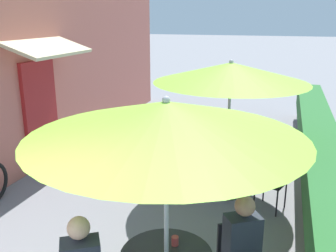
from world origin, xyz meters
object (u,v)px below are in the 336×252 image
at_px(coffee_cup_near, 175,241).
at_px(cafe_chair_mid_right, 185,157).
at_px(cafe_chair_mid_left, 273,176).
at_px(patio_umbrella_mid, 231,73).
at_px(patio_table_mid, 227,163).
at_px(coffee_cup_mid, 234,149).
at_px(patio_umbrella_near, 166,119).
at_px(seated_patron_near_right, 244,250).

height_order(coffee_cup_near, cafe_chair_mid_right, cafe_chair_mid_right).
bearing_deg(cafe_chair_mid_left, patio_umbrella_mid, 5.62).
bearing_deg(patio_table_mid, coffee_cup_mid, 47.75).
distance_m(patio_umbrella_near, seated_patron_near_right, 1.58).
bearing_deg(seated_patron_near_right, patio_table_mid, -109.27).
relative_size(coffee_cup_near, coffee_cup_mid, 1.00).
xyz_separation_m(seated_patron_near_right, patio_table_mid, (-0.56, 2.49, -0.11)).
bearing_deg(cafe_chair_mid_right, coffee_cup_mid, 13.79).
height_order(patio_umbrella_near, coffee_cup_mid, patio_umbrella_near).
bearing_deg(patio_table_mid, patio_umbrella_mid, -90.00).
bearing_deg(seated_patron_near_right, coffee_cup_near, -12.97).
height_order(coffee_cup_near, patio_table_mid, coffee_cup_near).
bearing_deg(patio_umbrella_near, patio_umbrella_mid, 87.66).
bearing_deg(seated_patron_near_right, cafe_chair_mid_left, -126.83).
height_order(seated_patron_near_right, cafe_chair_mid_left, seated_patron_near_right).
height_order(seated_patron_near_right, cafe_chair_mid_right, seated_patron_near_right).
distance_m(patio_table_mid, cafe_chair_mid_left, 0.78).
relative_size(seated_patron_near_right, patio_umbrella_mid, 0.52).
height_order(patio_umbrella_mid, coffee_cup_mid, patio_umbrella_mid).
relative_size(coffee_cup_near, cafe_chair_mid_left, 0.10).
xyz_separation_m(coffee_cup_near, patio_table_mid, (0.08, 2.71, -0.22)).
bearing_deg(coffee_cup_near, coffee_cup_mid, 86.47).
height_order(seated_patron_near_right, patio_table_mid, seated_patron_near_right).
bearing_deg(patio_umbrella_near, cafe_chair_mid_left, 71.96).
distance_m(patio_umbrella_near, cafe_chair_mid_left, 3.22).
bearing_deg(coffee_cup_mid, patio_umbrella_mid, -132.25).
xyz_separation_m(patio_umbrella_mid, cafe_chair_mid_right, (-0.76, 0.19, -1.55)).
relative_size(patio_umbrella_mid, coffee_cup_mid, 26.64).
xyz_separation_m(cafe_chair_mid_left, cafe_chair_mid_right, (-1.52, 0.37, 0.00)).
height_order(coffee_cup_near, patio_umbrella_mid, patio_umbrella_mid).
bearing_deg(coffee_cup_mid, coffee_cup_near, -93.53).
xyz_separation_m(patio_table_mid, cafe_chair_mid_right, (-0.76, 0.19, -0.06)).
relative_size(patio_umbrella_near, seated_patron_near_right, 1.92).
bearing_deg(coffee_cup_near, patio_umbrella_mid, 88.29).
xyz_separation_m(seated_patron_near_right, cafe_chair_mid_right, (-1.32, 2.68, -0.17)).
distance_m(cafe_chair_mid_left, cafe_chair_mid_right, 1.56).
distance_m(coffee_cup_near, patio_umbrella_mid, 2.99).
bearing_deg(patio_umbrella_mid, seated_patron_near_right, -77.33).
xyz_separation_m(patio_umbrella_near, coffee_cup_mid, (0.21, 2.98, -1.26)).
bearing_deg(cafe_chair_mid_right, seated_patron_near_right, -44.31).
relative_size(patio_umbrella_near, coffee_cup_mid, 26.64).
bearing_deg(patio_umbrella_mid, patio_table_mid, 90.00).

